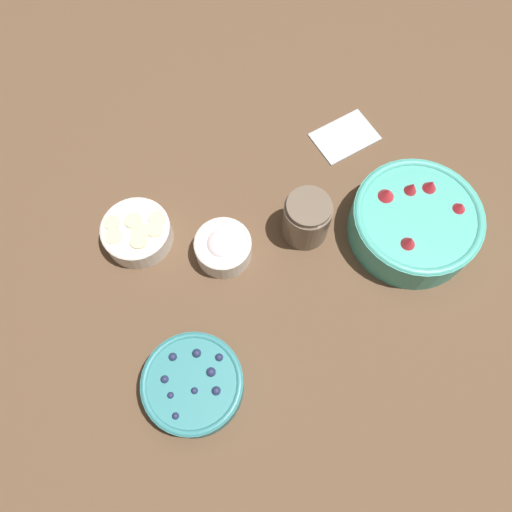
{
  "coord_description": "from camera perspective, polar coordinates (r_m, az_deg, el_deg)",
  "views": [
    {
      "loc": [
        -0.2,
        -0.3,
        0.88
      ],
      "look_at": [
        -0.02,
        -0.01,
        0.05
      ],
      "focal_mm": 35.0,
      "sensor_mm": 36.0,
      "label": 1
    }
  ],
  "objects": [
    {
      "name": "bowl_cream",
      "position": [
        0.93,
        -3.77,
        1.06
      ],
      "size": [
        0.11,
        0.11,
        0.06
      ],
      "color": "silver",
      "rests_on": "ground_plane"
    },
    {
      "name": "ground_plane",
      "position": [
        0.96,
        0.41,
        -0.06
      ],
      "size": [
        4.0,
        4.0,
        0.0
      ],
      "primitive_type": "plane",
      "color": "brown"
    },
    {
      "name": "jar_chocolate",
      "position": [
        0.94,
        5.78,
        4.21
      ],
      "size": [
        0.09,
        0.09,
        0.1
      ],
      "color": "brown",
      "rests_on": "ground_plane"
    },
    {
      "name": "bowl_bananas",
      "position": [
        0.97,
        -13.46,
        2.68
      ],
      "size": [
        0.13,
        0.13,
        0.05
      ],
      "color": "silver",
      "rests_on": "ground_plane"
    },
    {
      "name": "bowl_blueberries",
      "position": [
        0.87,
        -7.2,
        -14.32
      ],
      "size": [
        0.17,
        0.17,
        0.06
      ],
      "color": "teal",
      "rests_on": "ground_plane"
    },
    {
      "name": "bowl_strawberries",
      "position": [
        0.98,
        17.71,
        3.81
      ],
      "size": [
        0.24,
        0.24,
        0.1
      ],
      "color": "#47AD9E",
      "rests_on": "ground_plane"
    },
    {
      "name": "napkin",
      "position": [
        1.1,
        10.12,
        13.33
      ],
      "size": [
        0.13,
        0.09,
        0.01
      ],
      "color": "#B2BCC6",
      "rests_on": "ground_plane"
    }
  ]
}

